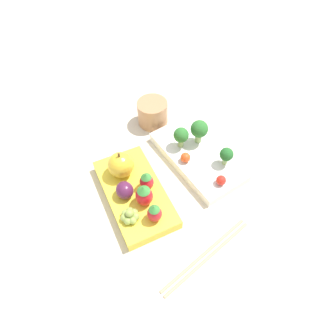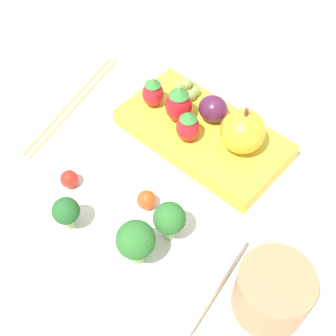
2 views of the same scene
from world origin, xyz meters
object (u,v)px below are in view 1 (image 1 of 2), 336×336
strawberry_0 (144,195)px  chopsticks_pair (206,255)px  apple (121,165)px  broccoli_floret_2 (181,136)px  strawberry_1 (147,181)px  strawberry_2 (155,213)px  bento_box_fruit (135,194)px  drinking_cup (153,113)px  cherry_tomato_0 (221,180)px  grape_cluster (130,216)px  plum (124,190)px  cherry_tomato_1 (185,158)px  broccoli_floret_0 (226,155)px  bento_box_savoury (198,157)px  broccoli_floret_1 (199,130)px

strawberry_0 → chopsticks_pair: (0.15, 0.04, -0.05)m
apple → broccoli_floret_2: bearing=89.5°
broccoli_floret_2 → strawberry_1: (0.06, -0.12, -0.01)m
broccoli_floret_2 → strawberry_2: size_ratio=1.20×
bento_box_fruit → drinking_cup: bearing=139.8°
strawberry_2 → cherry_tomato_0: bearing=88.8°
cherry_tomato_0 → strawberry_0: strawberry_0 is taller
broccoli_floret_2 → strawberry_0: 0.17m
grape_cluster → chopsticks_pair: size_ratio=0.17×
strawberry_0 → plum: size_ratio=1.38×
bento_box_fruit → plum: size_ratio=5.99×
cherry_tomato_1 → strawberry_1: (0.02, -0.11, 0.01)m
bento_box_fruit → strawberry_1: 0.04m
cherry_tomato_0 → apple: size_ratio=0.33×
cherry_tomato_1 → chopsticks_pair: size_ratio=0.10×
strawberry_0 → grape_cluster: 0.05m
apple → chopsticks_pair: apple is taller
broccoli_floret_2 → strawberry_1: broccoli_floret_2 is taller
broccoli_floret_0 → bento_box_savoury: bearing=-148.9°
broccoli_floret_0 → cherry_tomato_1: (-0.05, -0.07, -0.02)m
grape_cluster → apple: bearing=160.3°
bento_box_fruit → chopsticks_pair: (0.18, 0.05, -0.01)m
cherry_tomato_1 → plum: bearing=-87.2°
bento_box_savoury → broccoli_floret_0: size_ratio=5.12×
cherry_tomato_1 → apple: size_ratio=0.34×
plum → chopsticks_pair: 0.20m
cherry_tomato_1 → drinking_cup: drinking_cup is taller
bento_box_fruit → cherry_tomato_0: (0.08, 0.16, 0.02)m
grape_cluster → drinking_cup: 0.29m
strawberry_1 → strawberry_2: 0.07m
apple → broccoli_floret_0: bearing=64.5°
bento_box_fruit → broccoli_floret_1: (-0.04, 0.19, 0.05)m
strawberry_1 → bento_box_savoury: bearing=97.1°
bento_box_savoury → strawberry_0: strawberry_0 is taller
strawberry_1 → apple: bearing=-156.9°
strawberry_1 → broccoli_floret_2: bearing=115.4°
bento_box_savoury → broccoli_floret_0: bearing=31.1°
bento_box_fruit → cherry_tomato_0: cherry_tomato_0 is taller
cherry_tomato_1 → drinking_cup: size_ratio=0.30×
plum → broccoli_floret_2: bearing=106.4°
strawberry_0 → strawberry_1: bearing=142.7°
apple → strawberry_2: apple is taller
bento_box_savoury → bento_box_fruit: bearing=-85.7°
broccoli_floret_0 → strawberry_2: size_ratio=1.03×
plum → grape_cluster: bearing=-17.9°
strawberry_0 → strawberry_1: (-0.03, 0.02, -0.00)m
bento_box_savoury → plum: 0.19m
cherry_tomato_1 → grape_cluster: 0.18m
bento_box_savoury → broccoli_floret_1: (-0.03, 0.02, 0.05)m
broccoli_floret_1 → strawberry_2: 0.22m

